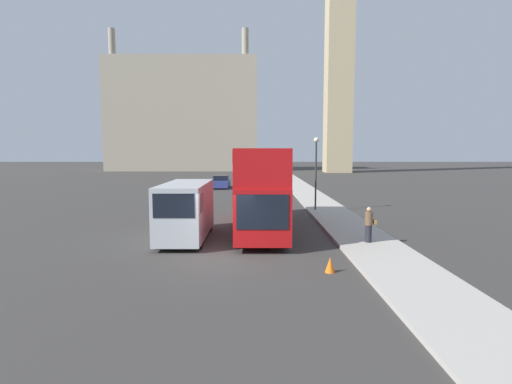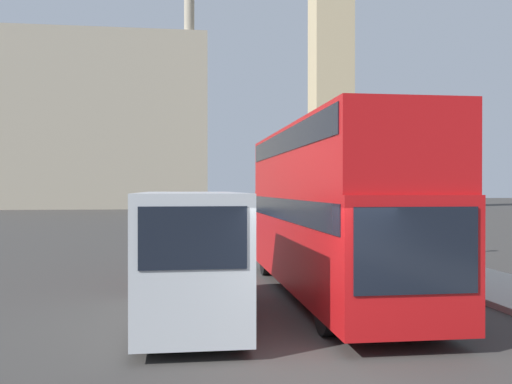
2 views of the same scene
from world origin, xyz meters
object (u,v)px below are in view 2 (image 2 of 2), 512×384
Objects in this scene: parked_sedan at (173,220)px; white_van at (190,254)px; street_lamp at (386,170)px; red_double_decker_bus at (329,202)px.

white_van is at bearing -88.59° from parked_sedan.
parked_sedan is at bearing 114.22° from street_lamp.
white_van is (-3.66, -2.55, -0.99)m from red_double_decker_bus.
street_lamp reaches higher than white_van.
street_lamp is at bearing 58.58° from red_double_decker_bus.
street_lamp is at bearing -65.78° from parked_sedan.
red_double_decker_bus reaches higher than white_van.
white_van is 1.27× the size of parked_sedan.
parked_sedan is (-8.29, 18.43, -2.87)m from street_lamp.
street_lamp is 1.12× the size of parked_sedan.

